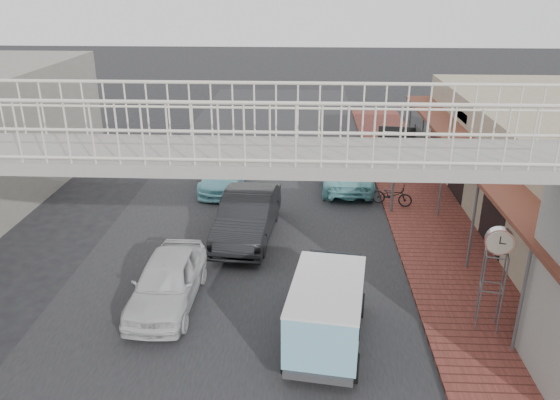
# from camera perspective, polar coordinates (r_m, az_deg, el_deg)

# --- Properties ---
(ground) EXTENTS (120.00, 120.00, 0.00)m
(ground) POSITION_cam_1_polar(r_m,az_deg,el_deg) (16.26, -4.45, -8.46)
(ground) COLOR black
(ground) RESTS_ON ground
(road_strip) EXTENTS (10.00, 60.00, 0.01)m
(road_strip) POSITION_cam_1_polar(r_m,az_deg,el_deg) (16.26, -4.45, -8.44)
(road_strip) COLOR black
(road_strip) RESTS_ON ground
(sidewalk) EXTENTS (3.00, 40.00, 0.10)m
(sidewalk) POSITION_cam_1_polar(r_m,az_deg,el_deg) (19.32, 16.23, -3.96)
(sidewalk) COLOR brown
(sidewalk) RESTS_ON ground
(footbridge) EXTENTS (16.40, 2.40, 6.34)m
(footbridge) POSITION_cam_1_polar(r_m,az_deg,el_deg) (11.27, -7.35, -4.82)
(footbridge) COLOR gray
(footbridge) RESTS_ON ground
(white_hatchback) EXTENTS (1.70, 4.06, 1.37)m
(white_hatchback) POSITION_cam_1_polar(r_m,az_deg,el_deg) (15.19, -11.70, -8.27)
(white_hatchback) COLOR silver
(white_hatchback) RESTS_ON ground
(dark_sedan) EXTENTS (2.07, 4.93, 1.58)m
(dark_sedan) POSITION_cam_1_polar(r_m,az_deg,el_deg) (18.57, -3.41, -1.63)
(dark_sedan) COLOR black
(dark_sedan) RESTS_ON ground
(angkot_curb) EXTENTS (2.08, 4.46, 1.24)m
(angkot_curb) POSITION_cam_1_polar(r_m,az_deg,el_deg) (23.31, 6.93, 2.81)
(angkot_curb) COLOR #6EBABF
(angkot_curb) RESTS_ON ground
(angkot_far) EXTENTS (1.77, 4.19, 1.21)m
(angkot_far) POSITION_cam_1_polar(r_m,az_deg,el_deg) (23.23, -5.88, 2.75)
(angkot_far) COLOR #7DCCDA
(angkot_far) RESTS_ON ground
(angkot_van) EXTENTS (2.12, 3.85, 1.80)m
(angkot_van) POSITION_cam_1_polar(r_m,az_deg,el_deg) (13.14, 4.97, -10.74)
(angkot_van) COLOR black
(angkot_van) RESTS_ON ground
(motorcycle_near) EXTENTS (1.65, 1.00, 0.82)m
(motorcycle_near) POSITION_cam_1_polar(r_m,az_deg,el_deg) (21.50, 11.61, 0.51)
(motorcycle_near) COLOR black
(motorcycle_near) RESTS_ON sidewalk
(motorcycle_far) EXTENTS (1.67, 0.50, 1.00)m
(motorcycle_far) POSITION_cam_1_polar(r_m,az_deg,el_deg) (26.42, 10.01, 4.91)
(motorcycle_far) COLOR black
(motorcycle_far) RESTS_ON sidewalk
(street_clock) EXTENTS (0.70, 0.63, 2.73)m
(street_clock) POSITION_cam_1_polar(r_m,az_deg,el_deg) (13.99, 21.87, -4.47)
(street_clock) COLOR #59595B
(street_clock) RESTS_ON sidewalk
(arrow_sign) EXTENTS (2.01, 1.29, 3.40)m
(arrow_sign) POSITION_cam_1_polar(r_m,az_deg,el_deg) (20.18, 14.46, 5.84)
(arrow_sign) COLOR #59595B
(arrow_sign) RESTS_ON sidewalk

